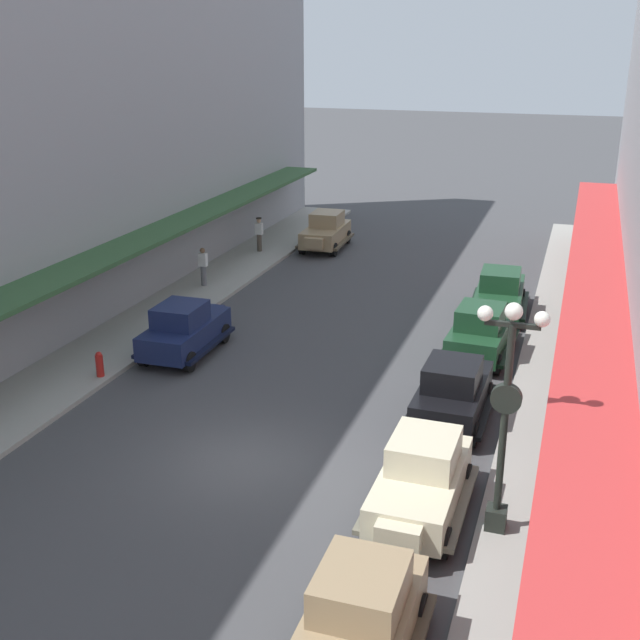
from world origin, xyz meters
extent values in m
plane|color=#424244|center=(0.00, 0.00, 0.00)|extent=(200.00, 200.00, 0.00)
cube|color=#99968E|center=(-7.50, 0.00, 0.07)|extent=(3.00, 60.00, 0.15)
cube|color=#99968E|center=(7.50, 0.00, 0.07)|extent=(3.00, 60.00, 0.15)
cube|color=#BF3333|center=(8.10, 0.00, 3.00)|extent=(1.80, 54.00, 0.16)
cube|color=#997F5B|center=(-4.75, 21.14, 0.74)|extent=(1.86, 3.97, 0.80)
cube|color=#997F5B|center=(-4.76, 21.39, 1.49)|extent=(1.51, 1.76, 0.70)
cube|color=#8C9EA8|center=(-4.76, 21.39, 1.49)|extent=(1.44, 1.72, 0.42)
cube|color=#997F5B|center=(-4.66, 19.01, 0.79)|extent=(0.95, 0.40, 0.52)
cube|color=#4C3F2D|center=(-3.80, 21.18, 0.42)|extent=(0.39, 3.52, 0.12)
cube|color=#4C3F2D|center=(-5.70, 21.10, 0.42)|extent=(0.39, 3.52, 0.12)
cylinder|color=black|center=(-3.88, 19.81, 0.34)|extent=(0.25, 0.69, 0.68)
cylinder|color=black|center=(-5.50, 19.74, 0.34)|extent=(0.25, 0.69, 0.68)
cylinder|color=black|center=(-4.00, 22.53, 0.34)|extent=(0.25, 0.69, 0.68)
cylinder|color=black|center=(-5.61, 22.47, 0.34)|extent=(0.25, 0.69, 0.68)
cube|color=#997F5B|center=(4.61, -5.91, 0.74)|extent=(1.72, 3.91, 0.80)
cube|color=#997F5B|center=(4.61, -5.66, 1.49)|extent=(1.45, 1.71, 0.70)
cube|color=#8C9EA8|center=(4.61, -5.66, 1.49)|extent=(1.38, 1.67, 0.42)
cube|color=#4C3F2D|center=(3.66, -5.92, 0.42)|extent=(0.26, 3.51, 0.12)
cylinder|color=black|center=(5.41, -4.54, 0.34)|extent=(0.22, 0.68, 0.68)
cylinder|color=black|center=(3.80, -4.55, 0.34)|extent=(0.22, 0.68, 0.68)
cube|color=#193D23|center=(4.67, 9.05, 0.74)|extent=(1.89, 3.98, 0.80)
cube|color=#193D23|center=(4.65, 8.80, 1.49)|extent=(1.52, 1.77, 0.70)
cube|color=#8C9EA8|center=(4.65, 8.80, 1.49)|extent=(1.45, 1.73, 0.42)
cube|color=#193D23|center=(4.77, 11.18, 0.79)|extent=(0.95, 0.40, 0.52)
cube|color=black|center=(3.72, 9.10, 0.42)|extent=(0.41, 3.52, 0.12)
cube|color=black|center=(5.61, 9.01, 0.42)|extent=(0.41, 3.52, 0.12)
cylinder|color=black|center=(3.93, 10.46, 0.34)|extent=(0.25, 0.69, 0.68)
cylinder|color=black|center=(5.54, 10.38, 0.34)|extent=(0.25, 0.69, 0.68)
cylinder|color=black|center=(3.79, 7.73, 0.34)|extent=(0.25, 0.69, 0.68)
cylinder|color=black|center=(5.41, 7.65, 0.34)|extent=(0.25, 0.69, 0.68)
cube|color=black|center=(4.57, 4.01, 0.74)|extent=(1.75, 3.92, 0.80)
cube|color=black|center=(4.57, 3.76, 1.49)|extent=(1.46, 1.72, 0.70)
cube|color=#8C9EA8|center=(4.57, 3.76, 1.49)|extent=(1.39, 1.68, 0.42)
cube|color=black|center=(4.60, 6.14, 0.79)|extent=(0.94, 0.37, 0.52)
cube|color=black|center=(3.62, 4.02, 0.42)|extent=(0.28, 3.51, 0.12)
cube|color=black|center=(5.52, 3.99, 0.42)|extent=(0.28, 3.51, 0.12)
cylinder|color=black|center=(3.78, 5.38, 0.34)|extent=(0.23, 0.68, 0.68)
cylinder|color=black|center=(5.40, 5.36, 0.34)|extent=(0.23, 0.68, 0.68)
cylinder|color=black|center=(3.75, 2.65, 0.34)|extent=(0.23, 0.68, 0.68)
cylinder|color=black|center=(5.36, 2.63, 0.34)|extent=(0.23, 0.68, 0.68)
cube|color=#193D23|center=(4.78, 13.61, 0.74)|extent=(1.87, 3.97, 0.80)
cube|color=#193D23|center=(4.80, 13.36, 1.49)|extent=(1.51, 1.76, 0.70)
cube|color=#8C9EA8|center=(4.80, 13.36, 1.49)|extent=(1.44, 1.72, 0.42)
cube|color=#193D23|center=(4.69, 15.74, 0.79)|extent=(0.95, 0.40, 0.52)
cube|color=black|center=(3.84, 13.57, 0.42)|extent=(0.39, 3.52, 0.12)
cube|color=black|center=(5.73, 13.65, 0.42)|extent=(0.39, 3.52, 0.12)
cylinder|color=black|center=(3.92, 14.94, 0.34)|extent=(0.25, 0.69, 0.68)
cylinder|color=black|center=(5.53, 15.01, 0.34)|extent=(0.25, 0.69, 0.68)
cylinder|color=black|center=(4.04, 12.21, 0.34)|extent=(0.25, 0.69, 0.68)
cylinder|color=black|center=(5.65, 12.28, 0.34)|extent=(0.25, 0.69, 0.68)
cube|color=#19234C|center=(-4.85, 6.10, 0.74)|extent=(1.77, 3.93, 0.80)
cube|color=#19234C|center=(-4.85, 5.85, 1.49)|extent=(1.47, 1.73, 0.70)
cube|color=#8C9EA8|center=(-4.85, 5.85, 1.49)|extent=(1.40, 1.69, 0.42)
cube|color=#19234C|center=(-4.89, 8.23, 0.79)|extent=(0.94, 0.38, 0.52)
cube|color=black|center=(-5.80, 6.08, 0.42)|extent=(0.30, 3.51, 0.12)
cube|color=black|center=(-3.90, 6.12, 0.42)|extent=(0.30, 3.51, 0.12)
cylinder|color=black|center=(-5.69, 7.45, 0.34)|extent=(0.23, 0.68, 0.68)
cylinder|color=black|center=(-4.07, 7.48, 0.34)|extent=(0.23, 0.68, 0.68)
cylinder|color=black|center=(-5.64, 4.72, 0.34)|extent=(0.23, 0.68, 0.68)
cylinder|color=black|center=(-4.02, 4.75, 0.34)|extent=(0.23, 0.68, 0.68)
cube|color=beige|center=(4.68, -0.94, 0.74)|extent=(1.73, 3.91, 0.80)
cube|color=beige|center=(4.69, -0.69, 1.49)|extent=(1.45, 1.71, 0.70)
cube|color=#8C9EA8|center=(4.69, -0.69, 1.49)|extent=(1.38, 1.68, 0.42)
cube|color=beige|center=(4.67, -3.07, 0.79)|extent=(0.94, 0.37, 0.52)
cube|color=#6D6856|center=(5.63, -0.95, 0.42)|extent=(0.27, 3.51, 0.12)
cube|color=#6D6856|center=(3.73, -0.93, 0.42)|extent=(0.27, 3.51, 0.12)
cylinder|color=black|center=(5.48, -2.31, 0.34)|extent=(0.23, 0.68, 0.68)
cylinder|color=black|center=(3.87, -2.30, 0.34)|extent=(0.23, 0.68, 0.68)
cylinder|color=black|center=(5.50, 0.42, 0.34)|extent=(0.23, 0.68, 0.68)
cylinder|color=black|center=(3.89, 0.43, 0.34)|extent=(0.23, 0.68, 0.68)
cube|color=black|center=(6.40, -1.15, 0.40)|extent=(0.44, 0.44, 0.50)
cylinder|color=black|center=(6.40, -1.15, 2.75)|extent=(0.16, 0.16, 4.20)
cube|color=black|center=(6.40, -1.15, 4.85)|extent=(1.10, 0.10, 0.10)
sphere|color=white|center=(5.85, -1.15, 5.03)|extent=(0.32, 0.32, 0.32)
sphere|color=white|center=(6.95, -1.15, 5.03)|extent=(0.32, 0.32, 0.32)
sphere|color=white|center=(6.40, -1.15, 5.13)|extent=(0.36, 0.36, 0.36)
cylinder|color=black|center=(6.40, -1.15, 3.25)|extent=(0.64, 0.18, 0.64)
cylinder|color=silver|center=(6.40, -1.05, 3.25)|extent=(0.56, 0.02, 0.56)
cylinder|color=#B21E19|center=(-6.35, 3.23, 0.50)|extent=(0.24, 0.24, 0.70)
sphere|color=#B21E19|center=(-6.35, 3.23, 0.87)|extent=(0.20, 0.20, 0.20)
cylinder|color=#4C4238|center=(-7.52, 19.08, 0.57)|extent=(0.24, 0.24, 0.85)
cube|color=white|center=(-7.52, 19.08, 1.28)|extent=(0.36, 0.22, 0.56)
sphere|color=tan|center=(-7.52, 19.08, 1.68)|extent=(0.22, 0.22, 0.22)
cylinder|color=black|center=(-7.52, 19.08, 1.80)|extent=(0.28, 0.28, 0.04)
cylinder|color=slate|center=(-7.57, 13.01, 0.57)|extent=(0.24, 0.24, 0.85)
cube|color=white|center=(-7.57, 13.01, 1.28)|extent=(0.36, 0.22, 0.56)
sphere|color=brown|center=(-7.57, 13.01, 1.68)|extent=(0.22, 0.22, 0.22)
camera|label=1|loc=(7.46, -16.39, 10.25)|focal=44.78mm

